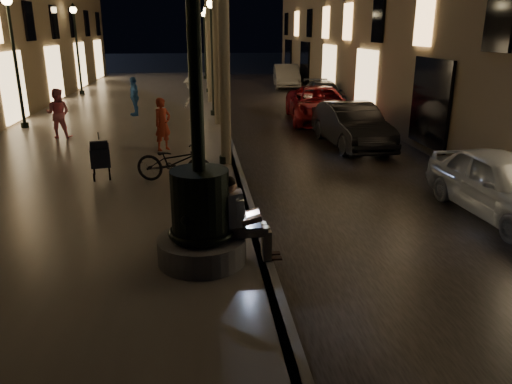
{
  "coord_description": "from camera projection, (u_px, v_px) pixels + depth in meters",
  "views": [
    {
      "loc": [
        -0.99,
        -5.28,
        3.74
      ],
      "look_at": [
        -0.02,
        3.0,
        0.99
      ],
      "focal_mm": 35.0,
      "sensor_mm": 36.0,
      "label": 1
    }
  ],
  "objects": [
    {
      "name": "ground",
      "position": [
        222.0,
        124.0,
        20.41
      ],
      "size": [
        120.0,
        120.0,
        0.0
      ],
      "primitive_type": "plane",
      "color": "black",
      "rests_on": "ground"
    },
    {
      "name": "cobble_lane",
      "position": [
        294.0,
        122.0,
        20.74
      ],
      "size": [
        6.0,
        45.0,
        0.02
      ],
      "primitive_type": "cube",
      "color": "black",
      "rests_on": "ground"
    },
    {
      "name": "promenade",
      "position": [
        122.0,
        123.0,
        19.94
      ],
      "size": [
        8.0,
        45.0,
        0.2
      ],
      "primitive_type": "cube",
      "color": "#615B56",
      "rests_on": "ground"
    },
    {
      "name": "curb_strip",
      "position": [
        222.0,
        121.0,
        20.38
      ],
      "size": [
        0.25,
        45.0,
        0.2
      ],
      "primitive_type": "cube",
      "color": "#59595B",
      "rests_on": "ground"
    },
    {
      "name": "fountain_lamppost",
      "position": [
        200.0,
        201.0,
        7.66
      ],
      "size": [
        1.4,
        1.4,
        5.21
      ],
      "color": "#59595B",
      "rests_on": "promenade"
    },
    {
      "name": "seated_man_laptop",
      "position": [
        240.0,
        216.0,
        7.81
      ],
      "size": [
        1.02,
        0.35,
        1.39
      ],
      "color": "gray",
      "rests_on": "promenade"
    },
    {
      "name": "lamp_curb_a",
      "position": [
        222.0,
        48.0,
        12.76
      ],
      "size": [
        0.36,
        0.36,
        4.81
      ],
      "color": "black",
      "rests_on": "promenade"
    },
    {
      "name": "lamp_curb_b",
      "position": [
        212.0,
        41.0,
        20.31
      ],
      "size": [
        0.36,
        0.36,
        4.81
      ],
      "color": "black",
      "rests_on": "promenade"
    },
    {
      "name": "lamp_curb_c",
      "position": [
        207.0,
        37.0,
        27.85
      ],
      "size": [
        0.36,
        0.36,
        4.81
      ],
      "color": "black",
      "rests_on": "promenade"
    },
    {
      "name": "lamp_curb_d",
      "position": [
        205.0,
        35.0,
        35.4
      ],
      "size": [
        0.36,
        0.36,
        4.81
      ],
      "color": "black",
      "rests_on": "promenade"
    },
    {
      "name": "lamp_left_b",
      "position": [
        13.0,
        43.0,
        17.63
      ],
      "size": [
        0.36,
        0.36,
        4.81
      ],
      "color": "black",
      "rests_on": "promenade"
    },
    {
      "name": "lamp_left_c",
      "position": [
        76.0,
        37.0,
        27.06
      ],
      "size": [
        0.36,
        0.36,
        4.81
      ],
      "color": "black",
      "rests_on": "promenade"
    },
    {
      "name": "stroller",
      "position": [
        100.0,
        156.0,
        12.22
      ],
      "size": [
        0.59,
        1.1,
        1.1
      ],
      "rotation": [
        0.0,
        0.0,
        0.18
      ],
      "color": "black",
      "rests_on": "promenade"
    },
    {
      "name": "car_front",
      "position": [
        504.0,
        185.0,
        10.21
      ],
      "size": [
        1.85,
        4.07,
        1.35
      ],
      "primitive_type": "imported",
      "rotation": [
        0.0,
        0.0,
        0.07
      ],
      "color": "#929699",
      "rests_on": "ground"
    },
    {
      "name": "car_second",
      "position": [
        352.0,
        125.0,
        16.28
      ],
      "size": [
        1.76,
        4.38,
        1.42
      ],
      "primitive_type": "imported",
      "rotation": [
        0.0,
        0.0,
        0.06
      ],
      "color": "black",
      "rests_on": "ground"
    },
    {
      "name": "car_third",
      "position": [
        319.0,
        105.0,
        20.55
      ],
      "size": [
        2.84,
        5.36,
        1.44
      ],
      "primitive_type": "imported",
      "rotation": [
        0.0,
        0.0,
        -0.09
      ],
      "color": "maroon",
      "rests_on": "ground"
    },
    {
      "name": "car_rear",
      "position": [
        323.0,
        94.0,
        24.56
      ],
      "size": [
        2.12,
        4.39,
        1.23
      ],
      "primitive_type": "imported",
      "rotation": [
        0.0,
        0.0,
        -0.09
      ],
      "color": "#2B2C30",
      "rests_on": "ground"
    },
    {
      "name": "car_fifth",
      "position": [
        286.0,
        76.0,
        32.74
      ],
      "size": [
        1.99,
        4.57,
        1.46
      ],
      "primitive_type": "imported",
      "rotation": [
        0.0,
        0.0,
        -0.1
      ],
      "color": "#ACABA7",
      "rests_on": "ground"
    },
    {
      "name": "pedestrian_red",
      "position": [
        163.0,
        124.0,
        14.93
      ],
      "size": [
        0.68,
        0.66,
        1.58
      ],
      "primitive_type": "imported",
      "rotation": [
        0.0,
        0.0,
        0.73
      ],
      "color": "#AD3622",
      "rests_on": "promenade"
    },
    {
      "name": "pedestrian_pink",
      "position": [
        58.0,
        113.0,
        16.62
      ],
      "size": [
        0.86,
        0.71,
        1.65
      ],
      "primitive_type": "imported",
      "rotation": [
        0.0,
        0.0,
        3.03
      ],
      "color": "pink",
      "rests_on": "promenade"
    },
    {
      "name": "pedestrian_white",
      "position": [
        192.0,
        98.0,
        19.99
      ],
      "size": [
        1.04,
        1.26,
        1.7
      ],
      "primitive_type": "imported",
      "rotation": [
        0.0,
        0.0,
        4.27
      ],
      "color": "silver",
      "rests_on": "promenade"
    },
    {
      "name": "pedestrian_blue",
      "position": [
        134.0,
        96.0,
        20.9
      ],
      "size": [
        0.72,
        1.02,
        1.61
      ],
      "primitive_type": "imported",
      "rotation": [
        0.0,
        0.0,
        5.1
      ],
      "color": "#2A5A9B",
      "rests_on": "promenade"
    },
    {
      "name": "bicycle",
      "position": [
        174.0,
        162.0,
        11.9
      ],
      "size": [
        2.0,
        1.19,
        0.99
      ],
      "primitive_type": "imported",
      "rotation": [
        0.0,
        0.0,
        1.27
      ],
      "color": "black",
      "rests_on": "promenade"
    }
  ]
}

